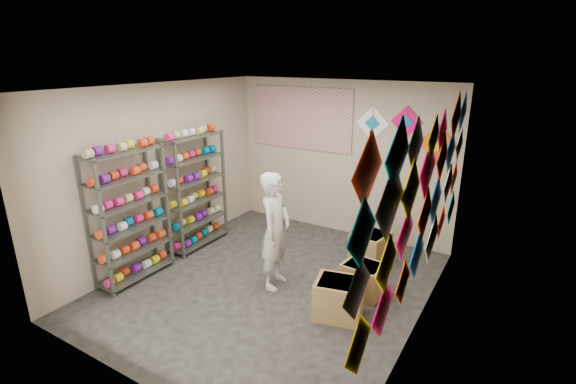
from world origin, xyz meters
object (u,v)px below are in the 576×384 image
Objects in this scene: shelf_rack_back at (195,191)px; carton_b at (363,279)px; carton_a at (339,298)px; carton_c at (370,247)px; shopkeeper at (275,231)px; shelf_rack_front at (129,216)px.

shelf_rack_back is 3.07m from carton_b.
carton_a is 1.06× the size of carton_c.
shopkeeper reaches higher than carton_c.
shelf_rack_front is 3.33m from carton_b.
shopkeeper is 1.35m from carton_b.
shelf_rack_front reaches higher than carton_c.
shelf_rack_front is at bearing -150.04° from carton_b.
shopkeeper reaches higher than carton_b.
carton_a is 0.64m from carton_b.
carton_b is at bearing -65.48° from carton_c.
carton_b is at bearing 23.42° from shelf_rack_front.
shelf_rack_front and shelf_rack_back have the same top height.
shelf_rack_front is at bearing 106.43° from shopkeeper.
carton_a is at bearing -111.07° from shopkeeper.
shelf_rack_front is 3.07m from carton_a.
shopkeeper is 1.72m from carton_c.
shopkeeper is at bearing 25.60° from shelf_rack_front.
shelf_rack_front is 2.04m from shopkeeper.
carton_c is at bearing -42.32° from shopkeeper.
carton_a reaches higher than carton_c.
shelf_rack_back reaches higher than carton_c.
carton_b is 0.99× the size of carton_c.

